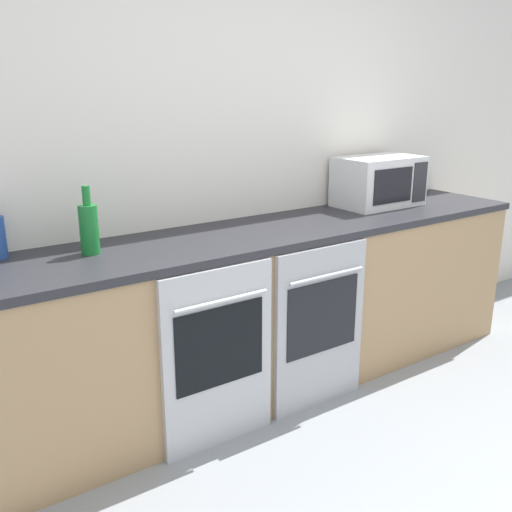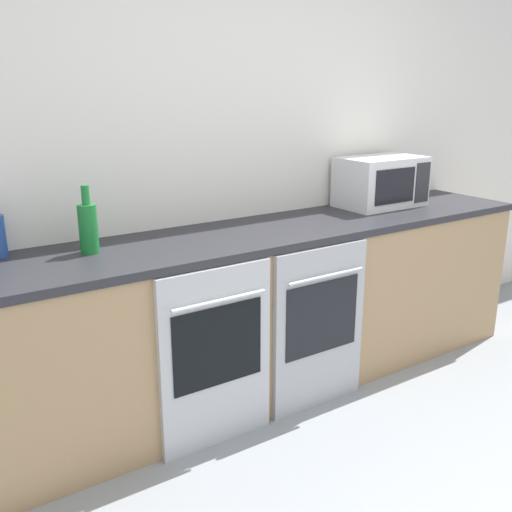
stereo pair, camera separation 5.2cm
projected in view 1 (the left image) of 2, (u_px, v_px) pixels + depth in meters
wall_back at (240, 151)px, 3.20m from camera, size 10.00×0.06×2.60m
counter_back at (274, 308)px, 3.18m from camera, size 3.30×0.64×0.92m
oven_left at (219, 358)px, 2.62m from camera, size 0.57×0.06×0.88m
oven_right at (320, 327)px, 2.96m from camera, size 0.57×0.06×0.88m
microwave at (379, 181)px, 3.56m from camera, size 0.53×0.33×0.31m
bottle_green at (89, 227)px, 2.53m from camera, size 0.08×0.08×0.31m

